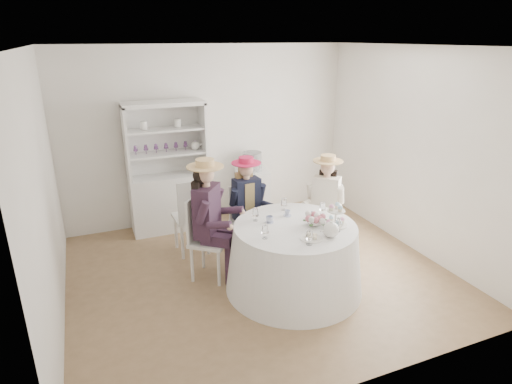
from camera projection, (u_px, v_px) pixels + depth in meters
name	position (u px, v px, depth m)	size (l,w,h in m)	color
ground	(259.00, 273.00, 5.36)	(4.50, 4.50, 0.00)	brown
ceiling	(260.00, 46.00, 4.44)	(4.50, 4.50, 0.00)	white
wall_back	(210.00, 135.00, 6.64)	(4.50, 4.50, 0.00)	silver
wall_front	(364.00, 244.00, 3.16)	(4.50, 4.50, 0.00)	silver
wall_left	(43.00, 196.00, 4.10)	(4.50, 4.50, 0.00)	silver
wall_right	(414.00, 151.00, 5.71)	(4.50, 4.50, 0.00)	silver
tea_table	(294.00, 257.00, 4.93)	(1.59, 1.59, 0.80)	white
hutch	(169.00, 186.00, 6.40)	(1.25, 0.70, 1.94)	silver
side_table	(252.00, 194.00, 6.95)	(0.50, 0.50, 0.78)	silver
hatbox	(252.00, 161.00, 6.76)	(0.30, 0.30, 0.30)	black
guest_left	(209.00, 213.00, 5.00)	(0.64, 0.62, 1.50)	silver
guest_mid	(247.00, 201.00, 5.61)	(0.50, 0.51, 1.35)	silver
guest_right	(325.00, 199.00, 5.65)	(0.58, 0.58, 1.37)	silver
spare_chair	(192.00, 214.00, 5.66)	(0.45, 0.45, 1.08)	silver
teacup_a	(270.00, 220.00, 4.86)	(0.09, 0.09, 0.07)	white
teacup_b	(287.00, 213.00, 5.04)	(0.07, 0.07, 0.06)	white
teacup_c	(312.00, 216.00, 4.98)	(0.08, 0.08, 0.06)	white
flower_bowl	(315.00, 223.00, 4.79)	(0.20, 0.20, 0.05)	white
flower_arrangement	(316.00, 218.00, 4.76)	(0.19, 0.19, 0.07)	#D3697C
table_teapot	(331.00, 230.00, 4.51)	(0.24, 0.17, 0.18)	white
sandwich_plate	(311.00, 238.00, 4.47)	(0.24, 0.24, 0.05)	white
cupcake_stand	(336.00, 218.00, 4.77)	(0.27, 0.27, 0.25)	white
stemware_set	(295.00, 219.00, 4.77)	(0.96, 1.01, 0.15)	white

